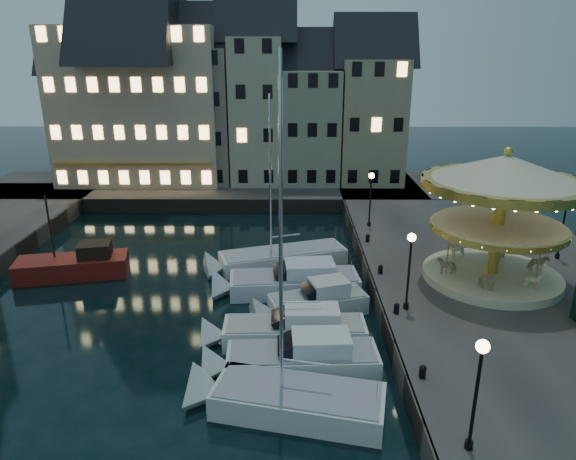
{
  "coord_description": "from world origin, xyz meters",
  "views": [
    {
      "loc": [
        1.18,
        -22.98,
        13.95
      ],
      "look_at": [
        1.0,
        8.0,
        3.2
      ],
      "focal_mm": 32.0,
      "sensor_mm": 36.0,
      "label": 1
    }
  ],
  "objects_px": {
    "motorboat_f": "(275,259)",
    "red_fishing_boat": "(75,266)",
    "motorboat_b": "(294,360)",
    "motorboat_c": "(287,331)",
    "bollard_a": "(423,371)",
    "bollard_b": "(397,308)",
    "bollard_c": "(380,269)",
    "motorboat_a": "(284,400)",
    "bollard_d": "(368,238)",
    "streetlamp_b": "(410,260)",
    "streetlamp_c": "(371,192)",
    "streetlamp_d": "(564,218)",
    "motorboat_e": "(288,283)",
    "carousel": "(502,195)",
    "streetlamp_a": "(478,380)",
    "motorboat_d": "(311,304)"
  },
  "relations": [
    {
      "from": "streetlamp_d",
      "to": "bollard_a",
      "type": "xyz_separation_m",
      "value": [
        -11.9,
        -13.0,
        -2.41
      ]
    },
    {
      "from": "motorboat_c",
      "to": "motorboat_e",
      "type": "xyz_separation_m",
      "value": [
        0.03,
        5.82,
        -0.03
      ]
    },
    {
      "from": "bollard_c",
      "to": "motorboat_e",
      "type": "distance_m",
      "value": 5.68
    },
    {
      "from": "bollard_d",
      "to": "motorboat_a",
      "type": "distance_m",
      "value": 17.47
    },
    {
      "from": "motorboat_b",
      "to": "motorboat_c",
      "type": "distance_m",
      "value": 2.58
    },
    {
      "from": "motorboat_f",
      "to": "red_fishing_boat",
      "type": "height_order",
      "value": "motorboat_f"
    },
    {
      "from": "bollard_b",
      "to": "motorboat_c",
      "type": "distance_m",
      "value": 5.75
    },
    {
      "from": "streetlamp_b",
      "to": "motorboat_d",
      "type": "height_order",
      "value": "streetlamp_b"
    },
    {
      "from": "streetlamp_a",
      "to": "streetlamp_b",
      "type": "distance_m",
      "value": 10.0
    },
    {
      "from": "streetlamp_b",
      "to": "motorboat_c",
      "type": "xyz_separation_m",
      "value": [
        -6.22,
        -1.26,
        -3.34
      ]
    },
    {
      "from": "streetlamp_d",
      "to": "motorboat_e",
      "type": "distance_m",
      "value": 17.98
    },
    {
      "from": "bollard_a",
      "to": "motorboat_b",
      "type": "height_order",
      "value": "motorboat_b"
    },
    {
      "from": "bollard_a",
      "to": "motorboat_f",
      "type": "distance_m",
      "value": 15.97
    },
    {
      "from": "bollard_a",
      "to": "bollard_b",
      "type": "distance_m",
      "value": 5.5
    },
    {
      "from": "streetlamp_a",
      "to": "bollard_c",
      "type": "xyz_separation_m",
      "value": [
        -0.6,
        14.5,
        -2.41
      ]
    },
    {
      "from": "bollard_c",
      "to": "motorboat_c",
      "type": "bearing_deg",
      "value": -134.32
    },
    {
      "from": "motorboat_d",
      "to": "red_fishing_boat",
      "type": "bearing_deg",
      "value": 161.49
    },
    {
      "from": "carousel",
      "to": "bollard_d",
      "type": "bearing_deg",
      "value": 135.06
    },
    {
      "from": "streetlamp_c",
      "to": "streetlamp_d",
      "type": "xyz_separation_m",
      "value": [
        11.3,
        -6.5,
        0.0
      ]
    },
    {
      "from": "motorboat_d",
      "to": "motorboat_e",
      "type": "bearing_deg",
      "value": 114.99
    },
    {
      "from": "streetlamp_a",
      "to": "streetlamp_b",
      "type": "relative_size",
      "value": 1.0
    },
    {
      "from": "carousel",
      "to": "streetlamp_a",
      "type": "bearing_deg",
      "value": -112.87
    },
    {
      "from": "streetlamp_b",
      "to": "streetlamp_c",
      "type": "bearing_deg",
      "value": 90.0
    },
    {
      "from": "streetlamp_c",
      "to": "bollard_c",
      "type": "bearing_deg",
      "value": -93.81
    },
    {
      "from": "bollard_c",
      "to": "bollard_d",
      "type": "height_order",
      "value": "same"
    },
    {
      "from": "bollard_b",
      "to": "carousel",
      "type": "bearing_deg",
      "value": 33.16
    },
    {
      "from": "streetlamp_a",
      "to": "bollard_d",
      "type": "relative_size",
      "value": 7.32
    },
    {
      "from": "bollard_b",
      "to": "bollard_d",
      "type": "bearing_deg",
      "value": 90.0
    },
    {
      "from": "bollard_c",
      "to": "motorboat_a",
      "type": "bearing_deg",
      "value": -117.29
    },
    {
      "from": "bollard_a",
      "to": "bollard_c",
      "type": "height_order",
      "value": "same"
    },
    {
      "from": "motorboat_e",
      "to": "motorboat_f",
      "type": "bearing_deg",
      "value": 102.8
    },
    {
      "from": "bollard_c",
      "to": "motorboat_e",
      "type": "bearing_deg",
      "value": 179.34
    },
    {
      "from": "streetlamp_d",
      "to": "bollard_c",
      "type": "bearing_deg",
      "value": -168.14
    },
    {
      "from": "motorboat_c",
      "to": "bollard_c",
      "type": "bearing_deg",
      "value": 45.68
    },
    {
      "from": "bollard_b",
      "to": "bollard_c",
      "type": "relative_size",
      "value": 1.0
    },
    {
      "from": "motorboat_e",
      "to": "motorboat_f",
      "type": "height_order",
      "value": "motorboat_f"
    },
    {
      "from": "bollard_d",
      "to": "motorboat_f",
      "type": "height_order",
      "value": "motorboat_f"
    },
    {
      "from": "bollard_c",
      "to": "red_fishing_boat",
      "type": "bearing_deg",
      "value": 173.0
    },
    {
      "from": "streetlamp_a",
      "to": "bollard_a",
      "type": "height_order",
      "value": "streetlamp_a"
    },
    {
      "from": "streetlamp_b",
      "to": "bollard_d",
      "type": "xyz_separation_m",
      "value": [
        -0.6,
        10.0,
        -2.41
      ]
    },
    {
      "from": "bollard_b",
      "to": "motorboat_e",
      "type": "distance_m",
      "value": 7.61
    },
    {
      "from": "streetlamp_a",
      "to": "carousel",
      "type": "distance_m",
      "value": 15.02
    },
    {
      "from": "motorboat_e",
      "to": "red_fishing_boat",
      "type": "distance_m",
      "value": 14.16
    },
    {
      "from": "bollard_b",
      "to": "bollard_d",
      "type": "distance_m",
      "value": 10.5
    },
    {
      "from": "bollard_c",
      "to": "motorboat_c",
      "type": "relative_size",
      "value": 0.05
    },
    {
      "from": "motorboat_a",
      "to": "motorboat_f",
      "type": "bearing_deg",
      "value": 93.15
    },
    {
      "from": "bollard_a",
      "to": "motorboat_b",
      "type": "bearing_deg",
      "value": 157.56
    },
    {
      "from": "bollard_a",
      "to": "streetlamp_c",
      "type": "bearing_deg",
      "value": 88.24
    },
    {
      "from": "bollard_a",
      "to": "bollard_c",
      "type": "distance_m",
      "value": 10.5
    },
    {
      "from": "motorboat_d",
      "to": "motorboat_f",
      "type": "distance_m",
      "value": 7.1
    }
  ]
}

